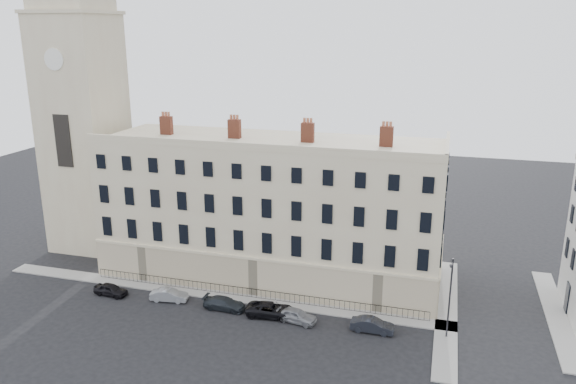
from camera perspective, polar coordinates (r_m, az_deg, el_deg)
name	(u,v)px	position (r m, az deg, el deg)	size (l,w,h in m)	color
ground	(295,333)	(51.72, 0.68, -14.16)	(160.00, 160.00, 0.00)	black
terrace	(271,208)	(60.73, -1.71, -1.68)	(36.22, 12.22, 17.00)	#C8B694
church_tower	(81,96)	(71.11, -20.29, 9.18)	(8.00, 8.13, 44.00)	#C8B694
pavement_terrace	(214,294)	(58.85, -7.56, -10.26)	(48.00, 2.00, 0.12)	gray
pavement_east_return	(447,311)	(57.32, 15.81, -11.53)	(2.00, 24.00, 0.12)	gray
pavement_adjacent	(556,315)	(60.14, 25.57, -11.21)	(2.00, 20.00, 0.12)	gray
railings	(252,293)	(57.60, -3.71, -10.21)	(35.00, 0.04, 0.96)	black
car_a	(111,290)	(60.80, -17.56, -9.44)	(1.45, 3.59, 1.22)	black
car_b	(169,295)	(58.17, -11.98, -10.21)	(1.30, 3.74, 1.23)	gray
car_c	(224,303)	(55.72, -6.48, -11.19)	(1.70, 4.17, 1.21)	#21262C
car_d	(271,310)	(54.15, -1.75, -11.88)	(2.19, 4.74, 1.32)	black
car_e	(296,315)	(53.17, 0.84, -12.43)	(1.56, 3.88, 1.32)	gray
car_f	(372,325)	(52.20, 8.56, -13.24)	(1.36, 3.91, 1.29)	black
streetlamp	(450,295)	(50.96, 16.12, -10.03)	(0.36, 1.62, 7.51)	#28282C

